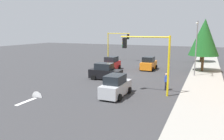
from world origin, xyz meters
name	(u,v)px	position (x,y,z in m)	size (l,w,h in m)	color
ground_plane	(116,77)	(0.00, 0.00, 0.00)	(120.00, 120.00, 0.00)	#353538
sidewalk_kerb	(205,75)	(-5.00, 10.50, 0.07)	(80.00, 4.00, 0.15)	gray
lane_arrow_near	(33,99)	(11.51, -3.00, 0.01)	(2.40, 1.10, 1.10)	silver
traffic_signal_near_left	(148,53)	(6.00, 5.65, 3.84)	(0.36, 4.59, 5.41)	yellow
traffic_signal_far_right	(117,41)	(-14.00, -5.65, 3.83)	(0.36, 4.59, 5.39)	yellow
street_lamp_curbside	(196,43)	(-3.61, 9.20, 4.35)	(2.15, 0.28, 7.00)	slate
tree_roadside_mid	(204,37)	(-8.00, 10.00, 4.88)	(4.07, 4.07, 7.44)	brown
tree_roadside_far	(202,37)	(-18.00, 9.50, 4.71)	(3.94, 3.94, 7.18)	brown
car_black	(105,72)	(2.00, -0.57, 0.90)	(2.01, 3.86, 1.98)	black
car_silver	(116,86)	(7.82, 3.22, 0.90)	(4.09, 1.94, 1.98)	#B2B5BA
car_red	(111,64)	(-4.28, -2.59, 0.90)	(3.69, 2.10, 1.98)	red
car_orange	(149,64)	(-6.57, 2.57, 0.90)	(3.67, 2.06, 1.98)	orange
pedestrian_crossing	(166,81)	(4.00, 7.00, 0.91)	(0.40, 0.24, 1.70)	#262638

